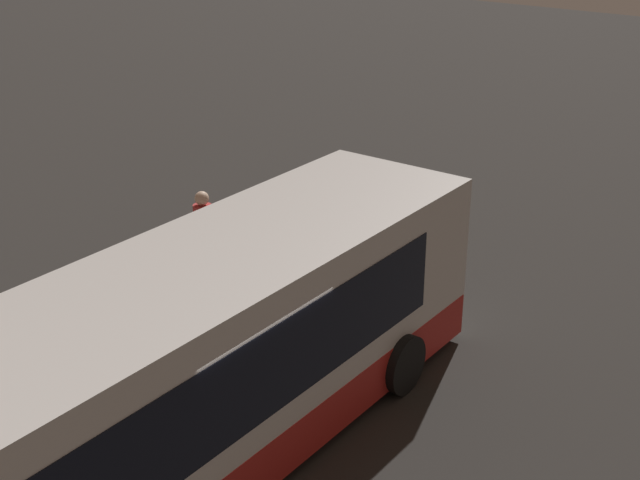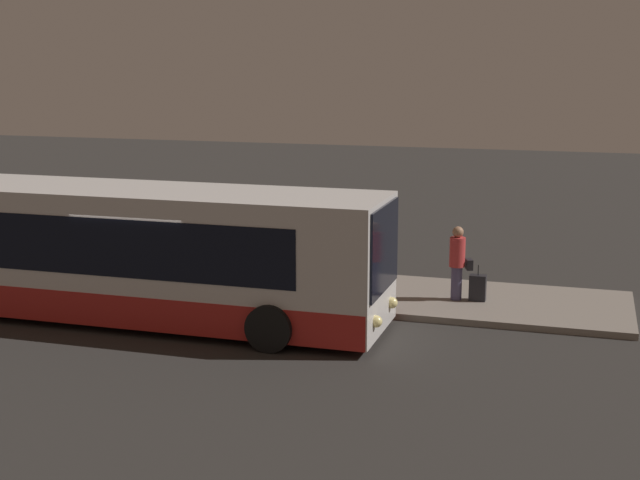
{
  "view_description": "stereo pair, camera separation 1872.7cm",
  "coord_description": "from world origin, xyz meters",
  "views": [
    {
      "loc": [
        -7.06,
        -7.12,
        7.57
      ],
      "look_at": [
        3.52,
        0.7,
        1.88
      ],
      "focal_mm": 50.0,
      "sensor_mm": 36.0,
      "label": 1
    },
    {
      "loc": [
        8.86,
        -16.78,
        5.62
      ],
      "look_at": [
        3.52,
        0.7,
        1.88
      ],
      "focal_mm": 50.0,
      "sensor_mm": 36.0,
      "label": 2
    }
  ],
  "objects": [
    {
      "name": "ground",
      "position": [
        0.0,
        0.0,
        0.0
      ],
      "size": [
        80.0,
        80.0,
        0.0
      ],
      "primitive_type": "plane",
      "color": "#2B2826"
    },
    {
      "name": "platform",
      "position": [
        0.0,
        3.35,
        0.07
      ],
      "size": [
        20.0,
        3.49,
        0.15
      ],
      "color": "slate",
      "rests_on": "ground"
    },
    {
      "name": "bus_lead",
      "position": [
        -1.14,
        0.1,
        1.43
      ],
      "size": [
        12.38,
        2.86,
        2.89
      ],
      "color": "silver",
      "rests_on": "ground"
    },
    {
      "name": "passenger_boarding",
      "position": [
        3.93,
        3.69,
        1.13
      ],
      "size": [
        0.47,
        0.47,
        1.79
      ],
      "rotation": [
        0.0,
        0.0,
        2.01
      ],
      "color": "#6B604C",
      "rests_on": "platform"
    },
    {
      "name": "passenger_waiting",
      "position": [
        6.08,
        3.16,
        1.08
      ],
      "size": [
        0.6,
        0.47,
        1.72
      ],
      "rotation": [
        0.0,
        0.0,
        -1.25
      ],
      "color": "#4C476B",
      "rests_on": "platform"
    },
    {
      "name": "suitcase",
      "position": [
        6.55,
        3.21,
        0.45
      ],
      "size": [
        0.38,
        0.25,
        0.84
      ],
      "color": "black",
      "rests_on": "platform"
    },
    {
      "name": "trash_bin",
      "position": [
        4.51,
        2.36,
        0.47
      ],
      "size": [
        0.44,
        0.44,
        0.65
      ],
      "color": "#3F3F44",
      "rests_on": "platform"
    }
  ]
}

